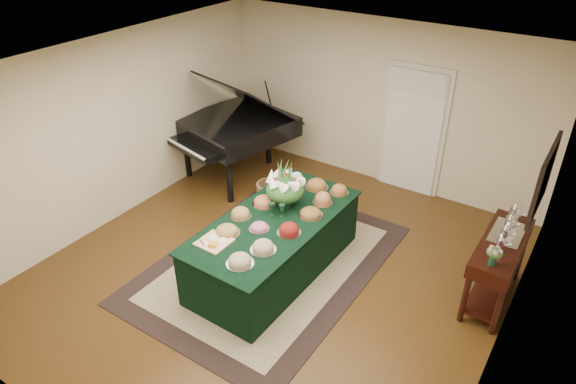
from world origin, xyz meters
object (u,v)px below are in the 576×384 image
Objects in this scene: floral_centerpiece at (285,185)px; grand_piano at (236,126)px; mahogany_sideboard at (500,254)px; buffet_table at (275,245)px.

grand_piano reaches higher than floral_centerpiece.
grand_piano reaches higher than mahogany_sideboard.
floral_centerpiece is 0.25× the size of grand_piano.
mahogany_sideboard is (2.58, 0.64, -0.42)m from floral_centerpiece.
floral_centerpiece is at bearing 102.25° from buffet_table.
floral_centerpiece is 2.38m from grand_piano.
grand_piano is at bearing 138.43° from buffet_table.
floral_centerpiece is 2.69m from mahogany_sideboard.
buffet_table is at bearing -158.22° from mahogany_sideboard.
buffet_table is at bearing -77.75° from floral_centerpiece.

